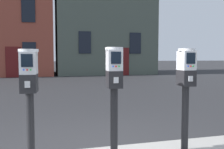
# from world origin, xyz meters

# --- Properties ---
(parking_meter_near_kerb) EXTENTS (0.23, 0.26, 1.34)m
(parking_meter_near_kerb) POSITION_xyz_m (-0.91, -0.23, 1.07)
(parking_meter_near_kerb) COLOR black
(parking_meter_near_kerb) RESTS_ON sidewalk_slab
(parking_meter_twin_adjacent) EXTENTS (0.23, 0.26, 1.37)m
(parking_meter_twin_adjacent) POSITION_xyz_m (0.07, -0.23, 1.09)
(parking_meter_twin_adjacent) COLOR black
(parking_meter_twin_adjacent) RESTS_ON sidewalk_slab
(parking_meter_end_of_row) EXTENTS (0.23, 0.26, 1.37)m
(parking_meter_end_of_row) POSITION_xyz_m (1.04, -0.23, 1.08)
(parking_meter_end_of_row) COLOR black
(parking_meter_end_of_row) RESTS_ON sidewalk_slab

